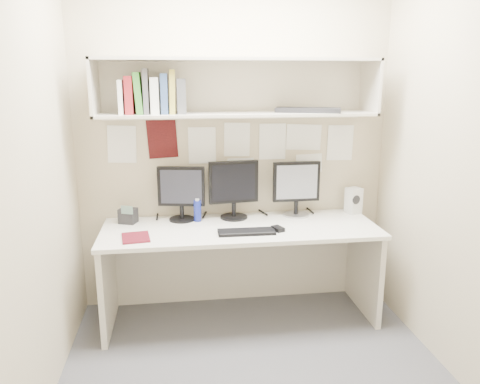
{
  "coord_description": "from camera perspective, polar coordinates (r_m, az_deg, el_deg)",
  "views": [
    {
      "loc": [
        -0.44,
        -2.58,
        1.8
      ],
      "look_at": [
        -0.04,
        0.35,
        1.06
      ],
      "focal_mm": 35.0,
      "sensor_mm": 36.0,
      "label": 1
    }
  ],
  "objects": [
    {
      "name": "floor",
      "position": [
        3.17,
        1.76,
        -20.57
      ],
      "size": [
        2.4,
        2.0,
        0.01
      ],
      "primitive_type": "cube",
      "color": "#4B4A4F",
      "rests_on": "ground"
    },
    {
      "name": "wall_back",
      "position": [
        3.64,
        -0.7,
        6.1
      ],
      "size": [
        2.4,
        0.02,
        2.6
      ],
      "primitive_type": "cube",
      "color": "#B9AC8E",
      "rests_on": "ground"
    },
    {
      "name": "wall_front",
      "position": [
        1.71,
        7.63,
        -3.04
      ],
      "size": [
        2.4,
        0.02,
        2.6
      ],
      "primitive_type": "cube",
      "color": "#B9AC8E",
      "rests_on": "ground"
    },
    {
      "name": "wall_left",
      "position": [
        2.73,
        -23.73,
        2.28
      ],
      "size": [
        0.02,
        2.0,
        2.6
      ],
      "primitive_type": "cube",
      "color": "#B9AC8E",
      "rests_on": "ground"
    },
    {
      "name": "wall_right",
      "position": [
        3.09,
        24.48,
        3.46
      ],
      "size": [
        0.02,
        2.0,
        2.6
      ],
      "primitive_type": "cube",
      "color": "#B9AC8E",
      "rests_on": "ground"
    },
    {
      "name": "desk",
      "position": [
        3.55,
        0.06,
        -9.77
      ],
      "size": [
        2.0,
        0.7,
        0.73
      ],
      "color": "silver",
      "rests_on": "floor"
    },
    {
      "name": "overhead_hutch",
      "position": [
        3.46,
        -0.42,
        12.68
      ],
      "size": [
        2.0,
        0.38,
        0.4
      ],
      "color": "beige",
      "rests_on": "wall_back"
    },
    {
      "name": "pinned_papers",
      "position": [
        3.64,
        -0.68,
        5.31
      ],
      "size": [
        1.92,
        0.01,
        0.48
      ],
      "primitive_type": null,
      "color": "white",
      "rests_on": "wall_back"
    },
    {
      "name": "monitor_left",
      "position": [
        3.54,
        -7.18,
        0.16
      ],
      "size": [
        0.35,
        0.19,
        0.41
      ],
      "rotation": [
        0.0,
        0.0,
        -0.18
      ],
      "color": "black",
      "rests_on": "desk"
    },
    {
      "name": "monitor_center",
      "position": [
        3.57,
        -0.78,
        0.61
      ],
      "size": [
        0.38,
        0.21,
        0.45
      ],
      "rotation": [
        0.0,
        0.0,
        0.11
      ],
      "color": "black",
      "rests_on": "desk"
    },
    {
      "name": "monitor_right",
      "position": [
        3.66,
        6.89,
        0.72
      ],
      "size": [
        0.37,
        0.2,
        0.43
      ],
      "rotation": [
        0.0,
        0.0,
        0.0
      ],
      "color": "#A5A5AA",
      "rests_on": "desk"
    },
    {
      "name": "keyboard",
      "position": [
        3.27,
        0.79,
        -4.89
      ],
      "size": [
        0.4,
        0.15,
        0.02
      ],
      "primitive_type": "cube",
      "rotation": [
        0.0,
        0.0,
        -0.01
      ],
      "color": "black",
      "rests_on": "desk"
    },
    {
      "name": "mouse",
      "position": [
        3.33,
        4.63,
        -4.49
      ],
      "size": [
        0.09,
        0.11,
        0.03
      ],
      "primitive_type": "cube",
      "rotation": [
        0.0,
        0.0,
        0.39
      ],
      "color": "black",
      "rests_on": "desk"
    },
    {
      "name": "speaker",
      "position": [
        3.83,
        13.67,
        -1.01
      ],
      "size": [
        0.13,
        0.14,
        0.21
      ],
      "rotation": [
        0.0,
        0.0,
        0.34
      ],
      "color": "silver",
      "rests_on": "desk"
    },
    {
      "name": "blue_bottle",
      "position": [
        3.54,
        -5.21,
        -2.26
      ],
      "size": [
        0.06,
        0.06,
        0.17
      ],
      "color": "navy",
      "rests_on": "desk"
    },
    {
      "name": "maroon_notebook",
      "position": [
        3.25,
        -12.59,
        -5.43
      ],
      "size": [
        0.21,
        0.24,
        0.01
      ],
      "primitive_type": "cube",
      "rotation": [
        0.0,
        0.0,
        0.13
      ],
      "color": "#530E18",
      "rests_on": "desk"
    },
    {
      "name": "desk_phone",
      "position": [
        3.58,
        -13.48,
        -2.81
      ],
      "size": [
        0.15,
        0.14,
        0.15
      ],
      "rotation": [
        0.0,
        0.0,
        -0.37
      ],
      "color": "black",
      "rests_on": "desk"
    },
    {
      "name": "book_stack",
      "position": [
        3.36,
        -10.56,
        11.63
      ],
      "size": [
        0.46,
        0.19,
        0.31
      ],
      "color": "white",
      "rests_on": "overhead_hutch"
    },
    {
      "name": "hutch_tray",
      "position": [
        3.49,
        8.29,
        9.87
      ],
      "size": [
        0.5,
        0.32,
        0.03
      ],
      "primitive_type": "cube",
      "rotation": [
        0.0,
        0.0,
        -0.33
      ],
      "color": "black",
      "rests_on": "overhead_hutch"
    }
  ]
}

